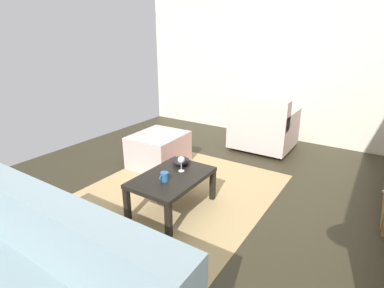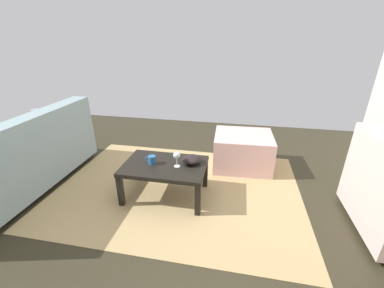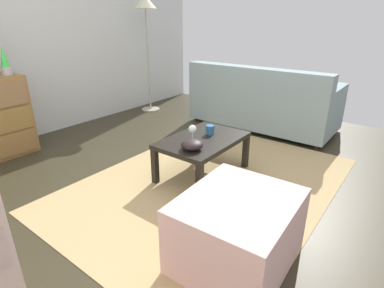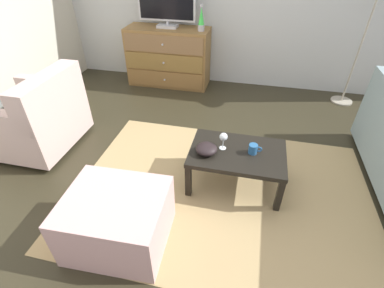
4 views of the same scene
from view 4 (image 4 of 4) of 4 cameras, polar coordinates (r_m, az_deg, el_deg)
ground_plane at (r=2.77m, az=2.44°, el=-6.37°), size 5.59×4.98×0.05m
area_rug at (r=2.59m, az=6.01°, el=-9.48°), size 2.60×1.90×0.01m
dresser at (r=4.38m, az=-4.78°, el=17.13°), size 1.19×0.49×0.83m
tv at (r=4.22m, az=-5.18°, el=26.38°), size 0.80×0.18×0.56m
lava_lamp at (r=4.07m, az=1.89°, el=23.91°), size 0.09×0.09×0.33m
coffee_table at (r=2.48m, az=9.12°, el=-2.39°), size 0.82×0.54×0.37m
wine_glass at (r=2.40m, az=6.39°, el=1.35°), size 0.07×0.07×0.16m
mug at (r=2.44m, az=12.32°, el=-0.99°), size 0.11×0.08×0.08m
bowl_decorative at (r=2.39m, az=2.93°, el=-0.99°), size 0.18×0.18×0.08m
armchair at (r=3.34m, az=-28.94°, el=4.67°), size 0.80×0.86×0.83m
ottoman at (r=2.16m, az=-14.86°, el=-14.63°), size 0.72×0.63×0.43m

